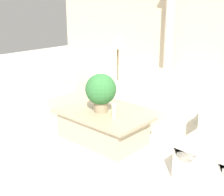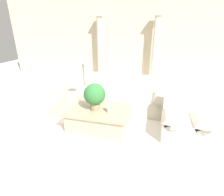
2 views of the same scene
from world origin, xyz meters
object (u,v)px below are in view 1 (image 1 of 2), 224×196
loveseat (53,92)px  potted_plant (101,90)px  coffee_table (102,127)px  floor_lamp (118,45)px  sofa_long (164,104)px

loveseat → potted_plant: 1.70m
loveseat → coffee_table: bearing=-12.9°
floor_lamp → coffee_table: bearing=-57.1°
sofa_long → potted_plant: (-0.34, -1.20, 0.43)m
coffee_table → potted_plant: 0.55m
potted_plant → sofa_long: bearing=74.3°
sofa_long → potted_plant: bearing=-105.7°
potted_plant → floor_lamp: 1.56m
loveseat → potted_plant: potted_plant is taller
coffee_table → floor_lamp: (-0.85, 1.31, 0.98)m
sofa_long → potted_plant: 1.32m
floor_lamp → sofa_long: bearing=-3.9°
sofa_long → floor_lamp: 1.42m
potted_plant → floor_lamp: floor_lamp is taller
potted_plant → floor_lamp: bearing=121.7°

